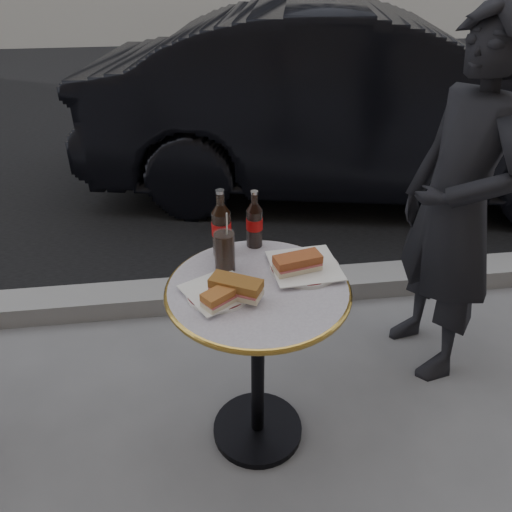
{
  "coord_description": "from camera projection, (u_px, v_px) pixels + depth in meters",
  "views": [
    {
      "loc": [
        -0.18,
        -1.33,
        1.7
      ],
      "look_at": [
        0.0,
        0.05,
        0.82
      ],
      "focal_mm": 35.0,
      "sensor_mm": 36.0,
      "label": 1
    }
  ],
  "objects": [
    {
      "name": "curb",
      "position": [
        236.0,
        292.0,
        2.77
      ],
      "size": [
        40.0,
        0.2,
        0.12
      ],
      "primitive_type": "cube",
      "color": "gray",
      "rests_on": "ground"
    },
    {
      "name": "sandwich_left_a",
      "position": [
        223.0,
        296.0,
        1.55
      ],
      "size": [
        0.15,
        0.13,
        0.05
      ],
      "primitive_type": "cube",
      "rotation": [
        0.0,
        0.0,
        0.63
      ],
      "color": "#A8602A",
      "rests_on": "plate_left"
    },
    {
      "name": "sandwich_right",
      "position": [
        297.0,
        264.0,
        1.69
      ],
      "size": [
        0.17,
        0.11,
        0.06
      ],
      "primitive_type": "cube",
      "rotation": [
        0.0,
        0.0,
        0.22
      ],
      "color": "#A24F29",
      "rests_on": "plate_right"
    },
    {
      "name": "plate_right",
      "position": [
        304.0,
        267.0,
        1.74
      ],
      "size": [
        0.27,
        0.27,
        0.01
      ],
      "primitive_type": "cylinder",
      "rotation": [
        0.0,
        0.0,
        -0.11
      ],
      "color": "silver",
      "rests_on": "bistro_table"
    },
    {
      "name": "bistro_table",
      "position": [
        258.0,
        366.0,
        1.85
      ],
      "size": [
        0.62,
        0.62,
        0.73
      ],
      "primitive_type": null,
      "color": "#BAB2C4",
      "rests_on": "ground"
    },
    {
      "name": "sandwich_left_b",
      "position": [
        236.0,
        288.0,
        1.58
      ],
      "size": [
        0.18,
        0.15,
        0.06
      ],
      "primitive_type": "cube",
      "rotation": [
        0.0,
        0.0,
        -0.5
      ],
      "color": "brown",
      "rests_on": "plate_left"
    },
    {
      "name": "cola_glass",
      "position": [
        225.0,
        252.0,
        1.7
      ],
      "size": [
        0.08,
        0.08,
        0.15
      ],
      "primitive_type": "cylinder",
      "rotation": [
        0.0,
        0.0,
        -0.14
      ],
      "color": "black",
      "rests_on": "bistro_table"
    },
    {
      "name": "parked_car",
      "position": [
        365.0,
        104.0,
        3.71
      ],
      "size": [
        2.21,
        4.28,
        1.34
      ],
      "primitive_type": "imported",
      "rotation": [
        0.0,
        0.0,
        1.37
      ],
      "color": "black",
      "rests_on": "ground"
    },
    {
      "name": "pedestrian",
      "position": [
        456.0,
        210.0,
        2.01
      ],
      "size": [
        0.46,
        0.62,
        1.56
      ],
      "primitive_type": "imported",
      "rotation": [
        0.0,
        0.0,
        -1.41
      ],
      "color": "black",
      "rests_on": "ground"
    },
    {
      "name": "cola_bottle_left",
      "position": [
        221.0,
        223.0,
        1.76
      ],
      "size": [
        0.09,
        0.09,
        0.26
      ],
      "primitive_type": null,
      "rotation": [
        0.0,
        0.0,
        0.3
      ],
      "color": "black",
      "rests_on": "bistro_table"
    },
    {
      "name": "asphalt_road",
      "position": [
        204.0,
        101.0,
        6.23
      ],
      "size": [
        40.0,
        8.0,
        0.0
      ],
      "primitive_type": "cube",
      "color": "black",
      "rests_on": "ground"
    },
    {
      "name": "ground",
      "position": [
        258.0,
        431.0,
        2.05
      ],
      "size": [
        80.0,
        80.0,
        0.0
      ],
      "primitive_type": "plane",
      "color": "slate",
      "rests_on": "ground"
    },
    {
      "name": "plate_left",
      "position": [
        218.0,
        293.0,
        1.61
      ],
      "size": [
        0.26,
        0.26,
        0.01
      ],
      "primitive_type": "cylinder",
      "rotation": [
        0.0,
        0.0,
        0.31
      ],
      "color": "white",
      "rests_on": "bistro_table"
    },
    {
      "name": "cola_bottle_right",
      "position": [
        254.0,
        219.0,
        1.82
      ],
      "size": [
        0.06,
        0.06,
        0.22
      ],
      "primitive_type": null,
      "rotation": [
        0.0,
        0.0,
        -0.03
      ],
      "color": "black",
      "rests_on": "bistro_table"
    }
  ]
}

